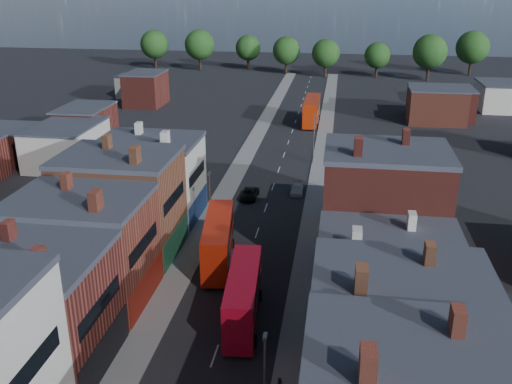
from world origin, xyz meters
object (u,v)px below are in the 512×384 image
(car_2, at_px, (249,194))
(car_3, at_px, (297,189))
(bus_0, at_px, (218,240))
(bus_2, at_px, (312,110))
(bus_1, at_px, (243,296))

(car_2, distance_m, car_3, 7.05)
(bus_0, distance_m, car_2, 19.47)
(bus_0, xyz_separation_m, bus_2, (6.37, 62.71, 0.14))
(bus_0, height_order, bus_2, bus_2)
(bus_2, bearing_deg, bus_1, -90.68)
(bus_1, xyz_separation_m, car_3, (2.17, 32.77, -2.01))
(bus_2, bearing_deg, car_2, -97.20)
(bus_0, bearing_deg, bus_1, -74.58)
(bus_1, distance_m, car_3, 32.90)
(bus_0, xyz_separation_m, bus_1, (4.47, -10.39, -0.12))
(bus_2, relative_size, car_2, 2.66)
(car_3, bearing_deg, car_2, -156.46)
(bus_1, bearing_deg, car_2, 93.27)
(bus_1, height_order, car_3, bus_1)
(car_3, bearing_deg, bus_1, -95.62)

